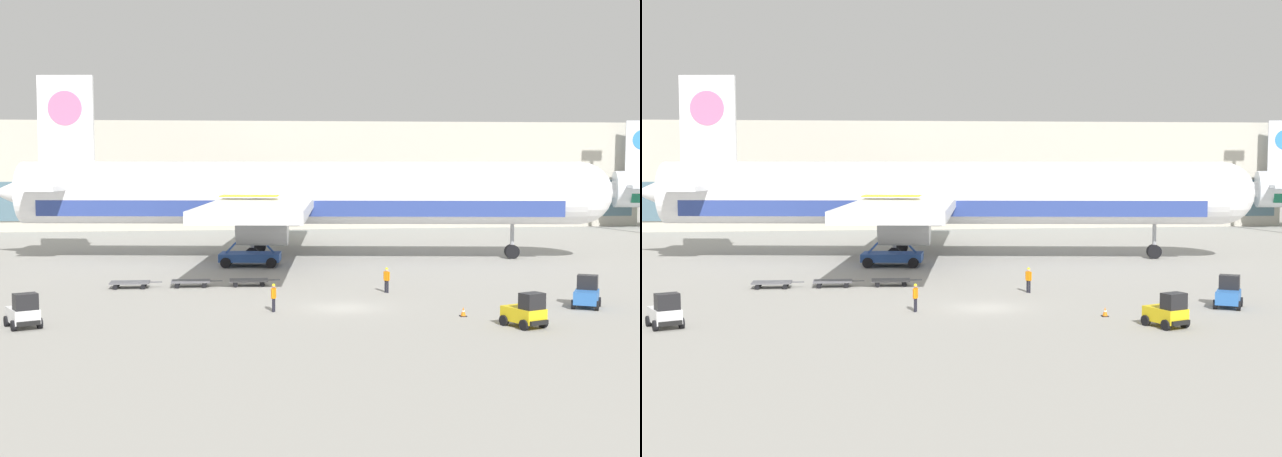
{
  "view_description": "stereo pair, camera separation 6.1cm",
  "coord_description": "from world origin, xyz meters",
  "views": [
    {
      "loc": [
        -8.34,
        -54.71,
        9.55
      ],
      "look_at": [
        0.0,
        12.5,
        4.0
      ],
      "focal_mm": 50.0,
      "sensor_mm": 36.0,
      "label": 1
    },
    {
      "loc": [
        -8.28,
        -54.72,
        9.55
      ],
      "look_at": [
        0.0,
        12.5,
        4.0
      ],
      "focal_mm": 50.0,
      "sensor_mm": 36.0,
      "label": 2
    }
  ],
  "objects": [
    {
      "name": "ground_crew_far",
      "position": [
        3.86,
        5.82,
        1.05
      ],
      "size": [
        0.39,
        0.48,
        1.78
      ],
      "rotation": [
        0.0,
        0.0,
        5.35
      ],
      "color": "black",
      "rests_on": "ground_plane"
    },
    {
      "name": "baggage_tug_foreground",
      "position": [
        15.2,
        -1.65,
        0.88
      ],
      "size": [
        2.5,
        2.81,
        2.0
      ],
      "rotation": [
        0.0,
        0.0,
        1.07
      ],
      "color": "#2D66B7",
      "rests_on": "ground_plane"
    },
    {
      "name": "baggage_dolly_second",
      "position": [
        -9.75,
        10.27,
        0.39
      ],
      "size": [
        3.71,
        1.55,
        0.48
      ],
      "rotation": [
        0.0,
        0.0,
        -0.02
      ],
      "color": "#56565B",
      "rests_on": "ground_plane"
    },
    {
      "name": "scissor_lift_loader",
      "position": [
        -4.9,
        22.11,
        2.29
      ],
      "size": [
        5.59,
        4.04,
        6.14
      ],
      "rotation": [
        0.0,
        0.0,
        -0.15
      ],
      "color": "#284C99",
      "rests_on": "ground_plane"
    },
    {
      "name": "ground_plane",
      "position": [
        0.0,
        0.0,
        0.0
      ],
      "size": [
        400.0,
        400.0,
        0.0
      ],
      "primitive_type": "plane",
      "color": "#9E9B93"
    },
    {
      "name": "baggage_dolly_lead",
      "position": [
        -14.11,
        10.19,
        0.39
      ],
      "size": [
        3.71,
        1.55,
        0.48
      ],
      "rotation": [
        0.0,
        0.0,
        -0.02
      ],
      "color": "#56565B",
      "rests_on": "ground_plane"
    },
    {
      "name": "terminal_building",
      "position": [
        4.54,
        69.08,
        6.99
      ],
      "size": [
        90.0,
        18.2,
        14.0
      ],
      "color": "#BCB7A8",
      "rests_on": "ground_plane"
    },
    {
      "name": "ground_crew_near",
      "position": [
        -4.52,
        -0.85,
        1.03
      ],
      "size": [
        0.34,
        0.53,
        1.75
      ],
      "rotation": [
        0.0,
        0.0,
        4.32
      ],
      "color": "black",
      "rests_on": "ground_plane"
    },
    {
      "name": "baggage_tug_far",
      "position": [
        9.08,
        -7.49,
        0.88
      ],
      "size": [
        2.38,
        2.79,
        2.0
      ],
      "rotation": [
        0.0,
        0.0,
        -1.16
      ],
      "color": "yellow",
      "rests_on": "ground_plane"
    },
    {
      "name": "baggage_dolly_third",
      "position": [
        -5.53,
        10.26,
        0.39
      ],
      "size": [
        3.71,
        1.55,
        0.48
      ],
      "rotation": [
        0.0,
        0.0,
        -0.02
      ],
      "color": "#56565B",
      "rests_on": "ground_plane"
    },
    {
      "name": "baggage_tug_mid",
      "position": [
        -18.66,
        -4.25,
        0.88
      ],
      "size": [
        2.42,
        2.8,
        2.0
      ],
      "rotation": [
        0.0,
        0.0,
        -1.13
      ],
      "color": "silver",
      "rests_on": "ground_plane"
    },
    {
      "name": "traffic_cone_near",
      "position": [
        6.58,
        -3.79,
        0.28
      ],
      "size": [
        0.4,
        0.4,
        0.57
      ],
      "color": "black",
      "rests_on": "ground_plane"
    },
    {
      "name": "airplane_main",
      "position": [
        -0.77,
        27.89,
        5.84
      ],
      "size": [
        57.82,
        48.66,
        17.0
      ],
      "rotation": [
        0.0,
        0.0,
        -0.15
      ],
      "color": "white",
      "rests_on": "ground_plane"
    }
  ]
}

